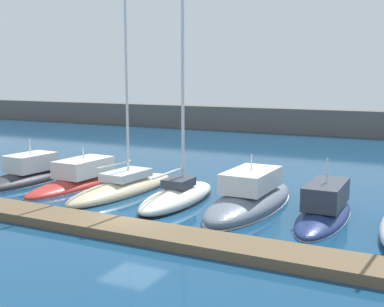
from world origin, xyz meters
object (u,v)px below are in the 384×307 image
(motorboat_charcoal_nearest, at_px, (26,176))
(motorboat_slate_fifth, at_px, (251,198))
(motorboat_red_second, at_px, (78,180))
(sailboat_sand_third, at_px, (123,187))
(motorboat_navy_sixth, at_px, (325,210))
(sailboat_ivory_fourth, at_px, (178,196))

(motorboat_charcoal_nearest, distance_m, motorboat_slate_fifth, 14.87)
(motorboat_charcoal_nearest, bearing_deg, motorboat_red_second, -76.87)
(sailboat_sand_third, relative_size, motorboat_navy_sixth, 2.22)
(motorboat_charcoal_nearest, relative_size, sailboat_sand_third, 0.48)
(motorboat_charcoal_nearest, bearing_deg, sailboat_ivory_fourth, -87.82)
(motorboat_slate_fifth, bearing_deg, motorboat_navy_sixth, -94.16)
(motorboat_red_second, xyz_separation_m, sailboat_ivory_fourth, (7.46, -0.84, -0.00))
(motorboat_slate_fifth, distance_m, motorboat_navy_sixth, 3.88)
(sailboat_ivory_fourth, bearing_deg, motorboat_red_second, 82.96)
(motorboat_red_second, height_order, motorboat_navy_sixth, motorboat_navy_sixth)
(motorboat_red_second, bearing_deg, sailboat_ivory_fourth, -94.42)
(motorboat_slate_fifth, bearing_deg, sailboat_sand_third, 93.26)
(motorboat_red_second, distance_m, motorboat_navy_sixth, 15.10)
(sailboat_sand_third, distance_m, sailboat_ivory_fourth, 4.03)
(motorboat_slate_fifth, xyz_separation_m, motorboat_navy_sixth, (3.87, -0.35, -0.05))
(sailboat_sand_third, height_order, sailboat_ivory_fourth, sailboat_sand_third)
(sailboat_sand_third, bearing_deg, motorboat_charcoal_nearest, 97.58)
(motorboat_red_second, relative_size, motorboat_navy_sixth, 1.04)
(motorboat_charcoal_nearest, xyz_separation_m, sailboat_ivory_fourth, (11.08, -0.21, -0.01))
(motorboat_slate_fifth, relative_size, motorboat_navy_sixth, 1.22)
(sailboat_ivory_fourth, bearing_deg, motorboat_charcoal_nearest, 88.30)
(sailboat_sand_third, height_order, motorboat_navy_sixth, sailboat_sand_third)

